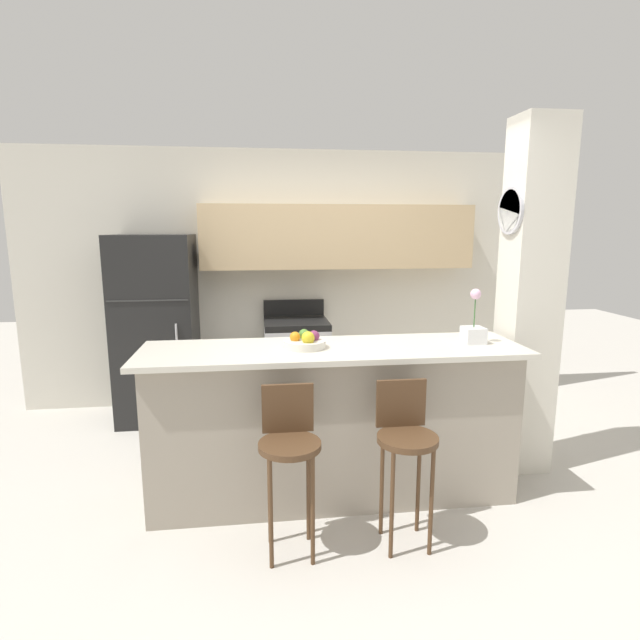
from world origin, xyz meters
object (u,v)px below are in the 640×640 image
stove_range (296,365)px  bar_stool_right (405,440)px  bar_stool_left (289,446)px  orchid_vase (474,329)px  refrigerator (157,329)px  fruit_bowl (305,342)px

stove_range → bar_stool_right: 2.24m
bar_stool_left → orchid_vase: orchid_vase is taller
bar_stool_left → orchid_vase: bearing=23.4°
refrigerator → fruit_bowl: bearing=-52.4°
stove_range → fruit_bowl: bearing=-92.5°
refrigerator → orchid_vase: refrigerator is taller
stove_range → bar_stool_right: bearing=-78.7°
stove_range → refrigerator: bearing=-178.4°
bar_stool_right → stove_range: bearing=101.3°
bar_stool_right → bar_stool_left: bearing=180.0°
refrigerator → orchid_vase: size_ratio=4.74×
bar_stool_left → orchid_vase: (1.27, 0.55, 0.51)m
bar_stool_right → orchid_vase: (0.62, 0.55, 0.51)m
orchid_vase → fruit_bowl: (-1.13, 0.01, -0.05)m
bar_stool_right → fruit_bowl: size_ratio=3.45×
stove_range → orchid_vase: (1.06, -1.64, 0.67)m
fruit_bowl → bar_stool_right: bearing=-47.4°
bar_stool_right → fruit_bowl: fruit_bowl is taller
orchid_vase → bar_stool_left: bearing=-156.6°
fruit_bowl → bar_stool_left: bearing=-104.5°
stove_range → bar_stool_left: bearing=-95.6°
stove_range → fruit_bowl: fruit_bowl is taller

